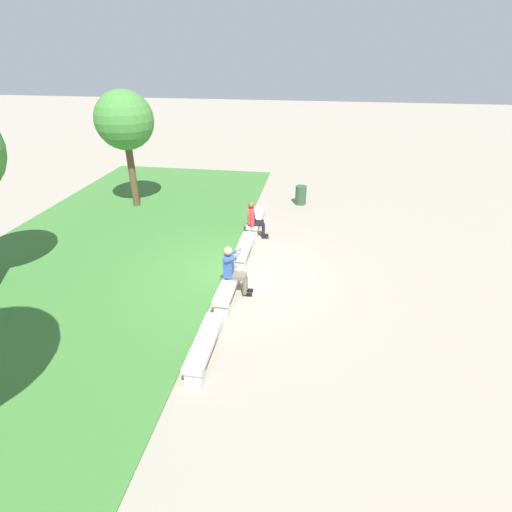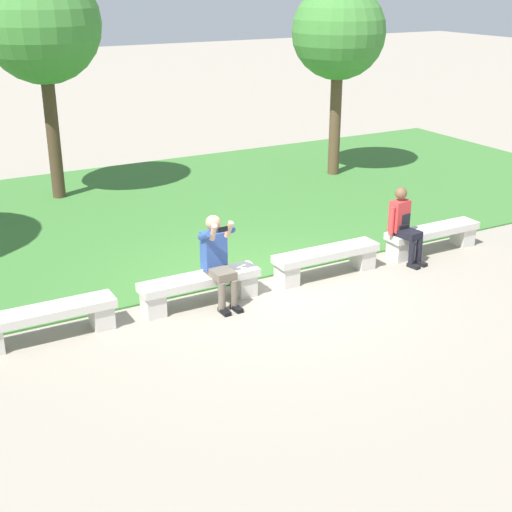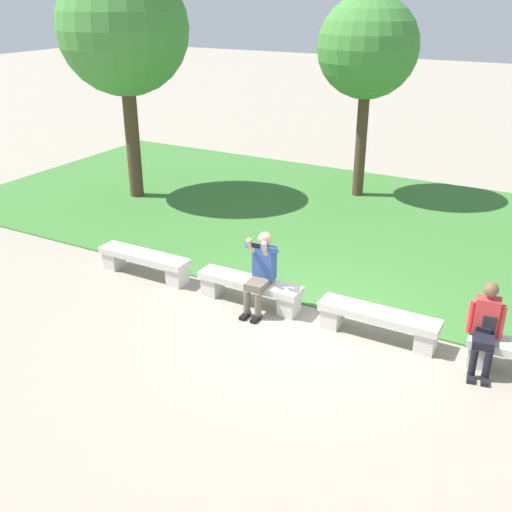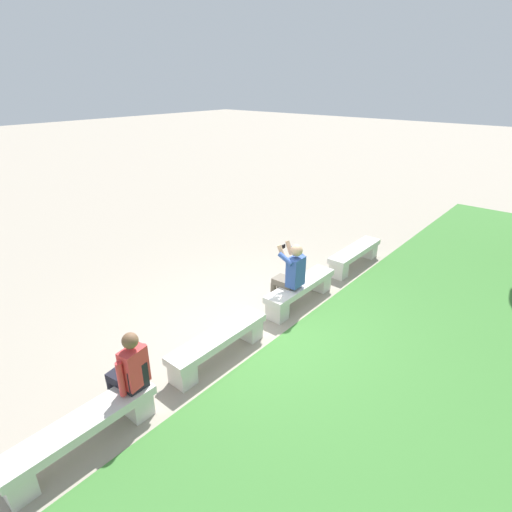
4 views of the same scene
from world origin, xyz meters
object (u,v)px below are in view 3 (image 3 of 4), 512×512
object	(u,v)px
person_photographer	(261,269)
tree_right_background	(368,49)
bench_main	(144,261)
bench_mid	(378,320)
person_distant	(485,325)
tree_left_background	(123,30)
backpack	(486,325)
bench_near	(250,288)

from	to	relation	value
person_photographer	tree_right_background	world-z (taller)	tree_right_background
bench_main	bench_mid	bearing A→B (deg)	0.00
bench_mid	person_photographer	distance (m)	2.00
person_distant	tree_left_background	distance (m)	10.27
backpack	person_distant	bearing A→B (deg)	-85.98
tree_left_background	tree_right_background	size ratio (longest dim) A/B	1.15
tree_left_background	tree_right_background	xyz separation A→B (m)	(4.88, 2.78, -0.41)
person_distant	backpack	bearing A→B (deg)	94.02
bench_near	backpack	xyz separation A→B (m)	(3.70, 0.02, 0.33)
bench_near	tree_left_background	distance (m)	7.39
bench_main	tree_left_background	distance (m)	5.99
bench_main	bench_near	distance (m)	2.21
person_distant	tree_left_background	bearing A→B (deg)	158.09
bench_mid	tree_left_background	distance (m)	9.11
person_photographer	backpack	size ratio (longest dim) A/B	3.08
bench_near	bench_mid	bearing A→B (deg)	0.00
bench_main	person_distant	xyz separation A→B (m)	(5.91, -0.07, 0.38)
person_photographer	tree_right_background	distance (m)	7.05
tree_left_background	tree_right_background	distance (m)	5.63
bench_near	tree_left_background	xyz separation A→B (m)	(-5.32, 3.56, 3.68)
bench_main	tree_right_background	xyz separation A→B (m)	(1.77, 6.34, 3.27)
bench_main	tree_right_background	distance (m)	7.35
bench_main	bench_near	size ratio (longest dim) A/B	1.00
bench_main	tree_left_background	size ratio (longest dim) A/B	0.33
person_distant	tree_left_background	xyz separation A→B (m)	(-9.02, 3.63, 3.31)
bench_mid	backpack	xyz separation A→B (m)	(1.48, 0.02, 0.33)
person_photographer	backpack	xyz separation A→B (m)	(3.44, 0.10, -0.11)
backpack	tree_left_background	world-z (taller)	tree_left_background
bench_near	person_distant	xyz separation A→B (m)	(3.70, -0.07, 0.38)
person_photographer	tree_left_background	xyz separation A→B (m)	(-5.58, 3.64, 3.24)
backpack	person_photographer	bearing A→B (deg)	-178.30
bench_main	person_photographer	size ratio (longest dim) A/B	1.38
person_distant	tree_right_background	size ratio (longest dim) A/B	0.26
backpack	tree_right_background	size ratio (longest dim) A/B	0.09
bench_mid	tree_left_background	size ratio (longest dim) A/B	0.33
tree_left_background	bench_near	bearing A→B (deg)	-33.81
tree_left_background	tree_right_background	bearing A→B (deg)	29.67
person_photographer	backpack	world-z (taller)	person_photographer
bench_near	person_photographer	distance (m)	0.52
bench_main	backpack	distance (m)	5.92
tree_right_background	bench_mid	bearing A→B (deg)	-67.31
bench_main	bench_near	world-z (taller)	same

